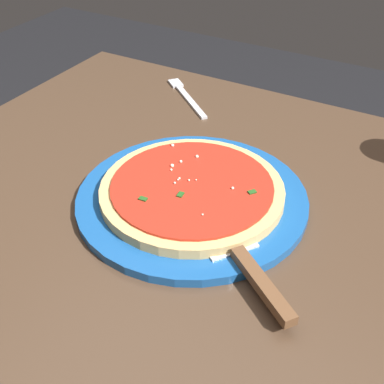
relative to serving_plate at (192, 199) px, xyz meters
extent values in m
cube|color=black|center=(0.42, -0.35, -0.39)|extent=(0.06, 0.06, 0.72)
cube|color=#473323|center=(0.02, 0.04, -0.02)|extent=(0.94, 0.92, 0.03)
cylinder|color=#195199|center=(0.00, 0.00, 0.00)|extent=(0.35, 0.35, 0.01)
cylinder|color=#DBB26B|center=(0.00, 0.00, 0.01)|extent=(0.28, 0.28, 0.02)
cylinder|color=red|center=(0.00, 0.00, 0.02)|extent=(0.24, 0.24, 0.00)
sphere|color=#EFEACC|center=(0.00, -0.01, 0.03)|extent=(0.00, 0.00, 0.00)
sphere|color=#EFEACC|center=(0.05, -0.02, 0.03)|extent=(0.00, 0.00, 0.00)
sphere|color=#EFEACC|center=(0.08, -0.08, 0.03)|extent=(0.01, 0.01, 0.01)
sphere|color=#EFEACC|center=(0.02, 0.00, 0.03)|extent=(0.00, 0.00, 0.00)
sphere|color=#EFEACC|center=(0.01, -0.01, 0.03)|extent=(0.00, 0.00, 0.00)
sphere|color=#EFEACC|center=(-0.05, 0.06, 0.03)|extent=(0.00, 0.00, 0.00)
sphere|color=#EFEACC|center=(0.05, -0.03, 0.03)|extent=(0.01, 0.01, 0.01)
sphere|color=#EFEACC|center=(0.05, -0.04, 0.03)|extent=(0.00, 0.00, 0.00)
sphere|color=#EFEACC|center=(0.03, 0.00, 0.03)|extent=(0.00, 0.00, 0.00)
sphere|color=#EFEACC|center=(0.03, -0.07, 0.03)|extent=(0.01, 0.01, 0.01)
sphere|color=#EFEACC|center=(0.02, 0.01, 0.03)|extent=(0.00, 0.00, 0.00)
sphere|color=#EFEACC|center=(-0.06, -0.02, 0.03)|extent=(0.00, 0.00, 0.00)
cube|color=#23561E|center=(-0.09, -0.03, 0.03)|extent=(0.01, 0.01, 0.00)
cube|color=#23561E|center=(0.04, 0.07, 0.03)|extent=(0.01, 0.01, 0.00)
cube|color=#23561E|center=(0.00, 0.03, 0.03)|extent=(0.01, 0.01, 0.00)
cube|color=silver|center=(-0.08, 0.06, 0.01)|extent=(0.11, 0.11, 0.00)
cube|color=brown|center=(-0.17, 0.12, 0.01)|extent=(0.12, 0.09, 0.01)
cube|color=silver|center=(0.17, -0.29, 0.00)|extent=(0.12, 0.10, 0.00)
cube|color=silver|center=(0.24, -0.35, 0.00)|extent=(0.04, 0.04, 0.00)
camera|label=1|loc=(-0.31, 0.54, 0.48)|focal=48.30mm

